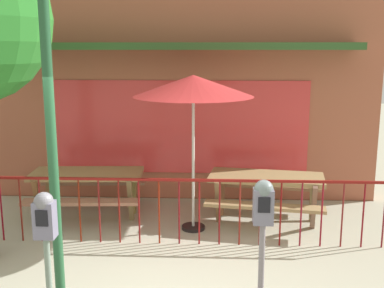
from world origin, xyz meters
name	(u,v)px	position (x,y,z in m)	size (l,w,h in m)	color
pub_storefront	(180,37)	(0.00, 4.34, 2.96)	(7.17, 1.23, 5.96)	brown
patio_fence_front	(169,199)	(0.00, 2.01, 0.66)	(6.04, 0.04, 0.97)	maroon
picnic_table_left	(87,181)	(-1.45, 3.04, 0.61)	(1.87, 1.46, 0.79)	#9B7D4D
picnic_table_right	(266,185)	(1.47, 2.96, 0.61)	(1.98, 1.61, 0.79)	#94794B
patio_umbrella	(193,87)	(0.32, 2.58, 2.21)	(1.79, 1.79, 2.38)	black
parking_meter_near	(263,220)	(1.07, -0.30, 1.25)	(0.18, 0.17, 1.62)	slate
parking_meter_far	(46,231)	(-0.85, -0.50, 1.19)	(0.18, 0.17, 1.54)	slate
street_lamp	(47,64)	(-0.94, 0.05, 2.62)	(0.28, 0.28, 4.02)	#204E2E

